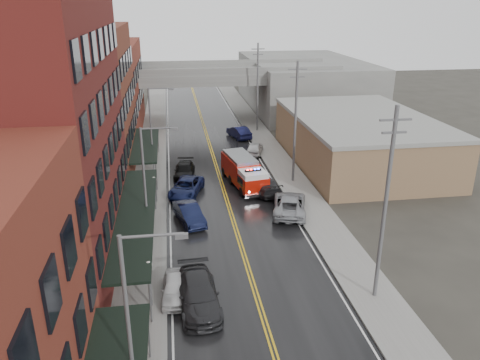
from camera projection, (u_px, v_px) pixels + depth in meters
road at (229, 206)px, 41.78m from camera, size 11.00×160.00×0.02m
sidewalk_left at (146, 210)px, 40.75m from camera, size 3.00×160.00×0.15m
sidewalk_right at (308, 200)px, 42.77m from camera, size 3.00×160.00×0.15m
curb_left at (165, 209)px, 40.98m from camera, size 0.30×160.00×0.15m
curb_right at (290, 201)px, 42.54m from camera, size 0.30×160.00×0.15m
brick_building_b at (37, 135)px, 30.26m from camera, size 9.00×20.00×18.00m
brick_building_c at (84, 104)px, 46.96m from camera, size 9.00×15.00×15.00m
brick_building_far at (106, 88)px, 63.66m from camera, size 9.00×20.00×12.00m
tan_building at (359, 141)px, 52.34m from camera, size 14.00×22.00×5.00m
right_far_block at (303, 83)px, 79.79m from camera, size 18.00×30.00×8.00m
awning_1 at (136, 214)px, 33.22m from camera, size 2.60×18.00×3.09m
awning_2 at (146, 144)px, 49.38m from camera, size 2.60×13.00×3.09m
globe_lamp_1 at (149, 274)px, 27.15m from camera, size 0.44×0.44×3.12m
globe_lamp_2 at (154, 186)px, 40.08m from camera, size 0.44×0.44×3.12m
street_lamp_0 at (134, 320)px, 18.71m from camera, size 2.64×0.22×9.00m
street_lamp_1 at (148, 179)px, 33.49m from camera, size 2.64×0.22×9.00m
street_lamp_2 at (153, 125)px, 48.26m from camera, size 2.64×0.22×9.00m
utility_pole_0 at (386, 204)px, 26.68m from camera, size 1.80×0.24×12.00m
utility_pole_1 at (295, 121)px, 45.15m from camera, size 1.80×0.24×12.00m
utility_pole_2 at (258, 86)px, 63.62m from camera, size 1.80×0.24×12.00m
overpass at (201, 82)px, 69.20m from camera, size 40.00×10.00×7.50m
fire_truck at (244, 171)px, 45.82m from camera, size 4.13×8.00×2.81m
parked_car_left_3 at (198, 294)px, 27.78m from camera, size 2.66×5.89×1.67m
parked_car_left_4 at (175, 288)px, 28.67m from camera, size 1.77×3.98×1.33m
parked_car_left_5 at (189, 214)px, 38.43m from camera, size 2.74×4.90×1.53m
parked_car_left_6 at (186, 187)px, 43.98m from camera, size 3.99×5.87×1.49m
parked_car_left_7 at (184, 171)px, 48.34m from camera, size 2.52×5.15×1.44m
parked_car_right_0 at (289, 204)px, 40.12m from camera, size 4.14×6.41×1.64m
parked_car_right_1 at (262, 184)px, 44.58m from camera, size 3.27×5.81×1.59m
parked_car_right_2 at (255, 148)px, 55.73m from camera, size 2.90×4.62×1.47m
parked_car_right_3 at (239, 132)px, 62.29m from camera, size 2.97×5.18×1.62m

